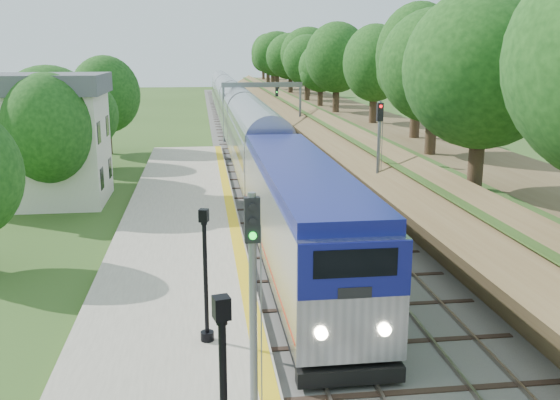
{
  "coord_description": "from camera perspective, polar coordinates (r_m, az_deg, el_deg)",
  "views": [
    {
      "loc": [
        -3.98,
        -9.97,
        9.34
      ],
      "look_at": [
        -0.5,
        17.13,
        2.8
      ],
      "focal_mm": 40.0,
      "sensor_mm": 36.0,
      "label": 1
    }
  ],
  "objects": [
    {
      "name": "signal_gantry",
      "position": [
        65.44,
        -1.66,
        9.5
      ],
      "size": [
        8.4,
        0.38,
        6.2
      ],
      "color": "slate",
      "rests_on": "ground"
    },
    {
      "name": "platform",
      "position": [
        27.56,
        -9.49,
        -6.12
      ],
      "size": [
        6.4,
        68.0,
        0.38
      ],
      "primitive_type": "cube",
      "color": "gray",
      "rests_on": "ground"
    },
    {
      "name": "trees_behind_platform",
      "position": [
        31.84,
        -20.32,
        3.94
      ],
      "size": [
        7.82,
        53.32,
        7.21
      ],
      "color": "#332316",
      "rests_on": "ground"
    },
    {
      "name": "lamppost_far",
      "position": [
        19.69,
        -6.8,
        -7.58
      ],
      "size": [
        0.43,
        0.43,
        4.31
      ],
      "color": "black",
      "rests_on": "platform"
    },
    {
      "name": "trackbed",
      "position": [
        70.84,
        -2.42,
        5.93
      ],
      "size": [
        9.5,
        170.0,
        0.28
      ],
      "color": "#4C4944",
      "rests_on": "ground"
    },
    {
      "name": "train",
      "position": [
        67.03,
        -3.9,
        7.47
      ],
      "size": [
        3.15,
        104.64,
        4.63
      ],
      "color": "black",
      "rests_on": "trackbed"
    },
    {
      "name": "signal_platform",
      "position": [
        14.28,
        -2.49,
        -8.33
      ],
      "size": [
        0.35,
        0.28,
        5.96
      ],
      "color": "slate",
      "rests_on": "platform"
    },
    {
      "name": "station_building",
      "position": [
        41.54,
        -21.3,
        5.29
      ],
      "size": [
        8.6,
        6.6,
        8.0
      ],
      "color": "silver",
      "rests_on": "ground"
    },
    {
      "name": "embankment",
      "position": [
        71.8,
        4.27,
        7.53
      ],
      "size": [
        10.64,
        170.0,
        11.7
      ],
      "color": "brown",
      "rests_on": "ground"
    },
    {
      "name": "signal_farside",
      "position": [
        36.44,
        9.02,
        4.99
      ],
      "size": [
        0.35,
        0.28,
        6.47
      ],
      "color": "slate",
      "rests_on": "ground"
    },
    {
      "name": "yellow_stripe",
      "position": [
        27.52,
        -3.54,
        -5.55
      ],
      "size": [
        0.55,
        68.0,
        0.01
      ],
      "primitive_type": "cube",
      "color": "gold",
      "rests_on": "platform"
    }
  ]
}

